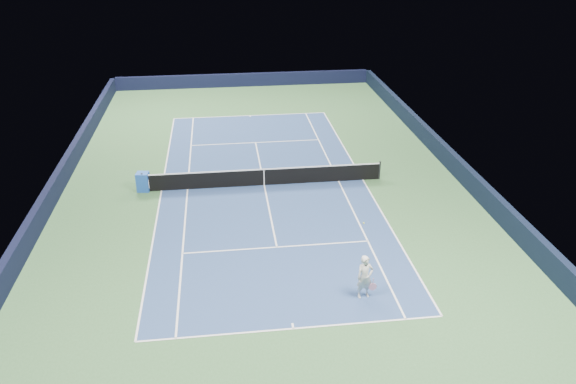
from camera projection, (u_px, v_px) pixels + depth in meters
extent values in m
plane|color=#335C32|center=(264.00, 185.00, 30.44)|extent=(40.00, 40.00, 0.00)
cube|color=black|center=(244.00, 80.00, 47.83)|extent=(22.00, 0.35, 1.10)
cube|color=black|center=(456.00, 166.00, 31.41)|extent=(0.35, 40.00, 1.10)
cube|color=black|center=(55.00, 187.00, 28.98)|extent=(0.35, 40.00, 1.10)
cube|color=navy|center=(264.00, 185.00, 30.44)|extent=(10.97, 23.77, 0.01)
cube|color=white|center=(250.00, 116.00, 41.01)|extent=(10.97, 0.08, 0.00)
cube|color=white|center=(293.00, 329.00, 19.86)|extent=(10.97, 0.08, 0.00)
cube|color=white|center=(363.00, 180.00, 31.05)|extent=(0.08, 23.77, 0.00)
cube|color=white|center=(162.00, 191.00, 29.82)|extent=(0.08, 23.77, 0.00)
cube|color=white|center=(339.00, 181.00, 30.89)|extent=(0.08, 23.77, 0.00)
cube|color=white|center=(188.00, 189.00, 29.97)|extent=(0.08, 23.77, 0.00)
cube|color=white|center=(256.00, 143.00, 36.13)|extent=(8.23, 0.08, 0.00)
cube|color=white|center=(277.00, 247.00, 24.74)|extent=(8.23, 0.08, 0.00)
cube|color=white|center=(264.00, 185.00, 30.43)|extent=(0.08, 12.80, 0.00)
cube|color=white|center=(250.00, 116.00, 40.87)|extent=(0.08, 0.30, 0.00)
cube|color=white|center=(293.00, 326.00, 19.99)|extent=(0.08, 0.30, 0.00)
cylinder|color=black|center=(143.00, 183.00, 29.48)|extent=(0.10, 0.10, 1.07)
cylinder|color=black|center=(380.00, 170.00, 30.92)|extent=(0.10, 0.10, 1.07)
cube|color=black|center=(264.00, 178.00, 30.23)|extent=(12.80, 0.03, 0.91)
cube|color=white|center=(264.00, 169.00, 30.02)|extent=(12.80, 0.04, 0.06)
cube|color=white|center=(264.00, 178.00, 30.23)|extent=(0.05, 0.04, 0.91)
cube|color=blue|center=(143.00, 182.00, 29.62)|extent=(0.71, 0.66, 1.03)
cube|color=white|center=(149.00, 183.00, 29.68)|extent=(0.05, 0.46, 0.46)
imported|color=silver|center=(365.00, 277.00, 21.15)|extent=(0.72, 0.54, 1.79)
cylinder|color=#C6809F|center=(373.00, 282.00, 21.23)|extent=(0.03, 0.03, 0.30)
cylinder|color=black|center=(373.00, 287.00, 21.34)|extent=(0.30, 0.02, 0.30)
cylinder|color=pink|center=(373.00, 287.00, 21.34)|extent=(0.32, 0.03, 0.32)
sphere|color=gold|center=(364.00, 223.00, 21.27)|extent=(0.07, 0.07, 0.07)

